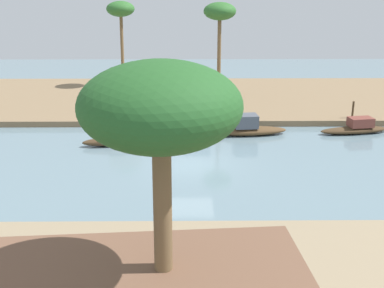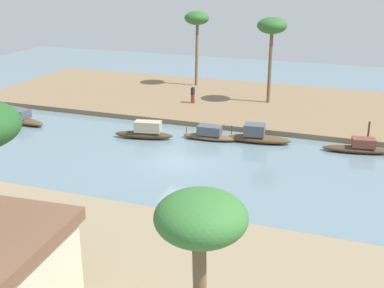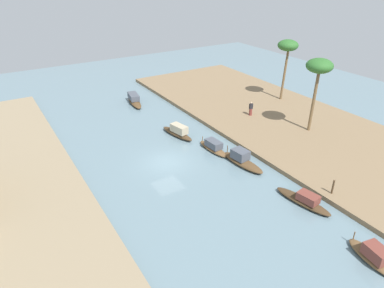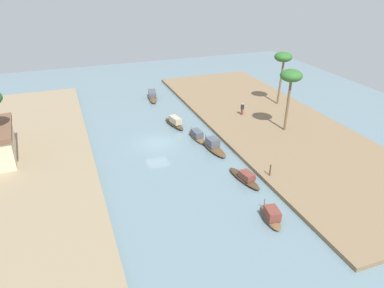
{
  "view_description": "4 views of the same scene",
  "coord_description": "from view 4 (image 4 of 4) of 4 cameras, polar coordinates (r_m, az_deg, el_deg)",
  "views": [
    {
      "loc": [
        0.13,
        24.35,
        9.08
      ],
      "look_at": [
        -0.13,
        -0.98,
        0.84
      ],
      "focal_mm": 45.89,
      "sensor_mm": 36.0,
      "label": 1
    },
    {
      "loc": [
        -11.05,
        27.96,
        11.81
      ],
      "look_at": [
        -0.23,
        -1.59,
        0.69
      ],
      "focal_mm": 46.99,
      "sensor_mm": 36.0,
      "label": 2
    },
    {
      "loc": [
        -24.07,
        12.25,
        15.79
      ],
      "look_at": [
        0.34,
        -2.83,
        0.91
      ],
      "focal_mm": 32.74,
      "sensor_mm": 36.0,
      "label": 3
    },
    {
      "loc": [
        -36.81,
        9.21,
        18.49
      ],
      "look_at": [
        -3.32,
        -3.06,
        0.94
      ],
      "focal_mm": 34.38,
      "sensor_mm": 36.0,
      "label": 4
    }
  ],
  "objects": [
    {
      "name": "river_water",
      "position": [
        42.21,
        -5.46,
        0.09
      ],
      "size": [
        77.34,
        77.34,
        0.0
      ],
      "primitive_type": "plane",
      "color": "slate",
      "rests_on": "ground"
    },
    {
      "name": "riverbank_left",
      "position": [
        47.77,
        12.33,
        3.05
      ],
      "size": [
        47.09,
        15.73,
        0.39
      ],
      "primitive_type": "cube",
      "color": "#846B4C",
      "rests_on": "ground"
    },
    {
      "name": "riverbank_right",
      "position": [
        41.53,
        -26.05,
        -2.83
      ],
      "size": [
        47.09,
        15.73,
        0.39
      ],
      "primitive_type": "cube",
      "color": "#937F60",
      "rests_on": "ground"
    },
    {
      "name": "sampan_near_left_bank",
      "position": [
        42.98,
        0.77,
        1.31
      ],
      "size": [
        3.97,
        1.24,
        1.05
      ],
      "rotation": [
        0.0,
        0.0,
        0.06
      ],
      "color": "brown",
      "rests_on": "river_water"
    },
    {
      "name": "sampan_foreground",
      "position": [
        40.35,
        3.38,
        -0.39
      ],
      "size": [
        4.66,
        1.7,
        1.32
      ],
      "rotation": [
        0.0,
        0.0,
        0.11
      ],
      "color": "brown",
      "rests_on": "river_water"
    },
    {
      "name": "sampan_downstream_large",
      "position": [
        56.51,
        -6.16,
        7.44
      ],
      "size": [
        5.16,
        2.01,
        1.14
      ],
      "rotation": [
        0.0,
        0.0,
        -0.18
      ],
      "color": "brown",
      "rests_on": "river_water"
    },
    {
      "name": "sampan_with_red_awning",
      "position": [
        35.12,
        8.21,
        -5.18
      ],
      "size": [
        4.66,
        1.74,
        1.03
      ],
      "rotation": [
        0.0,
        0.0,
        0.16
      ],
      "color": "#47331E",
      "rests_on": "river_water"
    },
    {
      "name": "sampan_midstream",
      "position": [
        30.48,
        12.19,
        -10.81
      ],
      "size": [
        3.51,
        1.67,
        1.16
      ],
      "rotation": [
        0.0,
        0.0,
        -0.17
      ],
      "color": "brown",
      "rests_on": "river_water"
    },
    {
      "name": "sampan_open_hull",
      "position": [
        46.4,
        -2.71,
        3.37
      ],
      "size": [
        4.43,
        1.75,
        1.31
      ],
      "rotation": [
        0.0,
        0.0,
        0.19
      ],
      "color": "#47331E",
      "rests_on": "river_water"
    },
    {
      "name": "person_on_near_bank",
      "position": [
        49.33,
        7.8,
        5.3
      ],
      "size": [
        0.37,
        0.42,
        1.6
      ],
      "rotation": [
        0.0,
        0.0,
        4.63
      ],
      "color": "brown",
      "rests_on": "riverbank_left"
    },
    {
      "name": "mooring_post",
      "position": [
        35.52,
        12.04,
        -3.99
      ],
      "size": [
        0.14,
        0.14,
        1.16
      ],
      "primitive_type": "cylinder",
      "color": "#4C3823",
      "rests_on": "riverbank_left"
    },
    {
      "name": "palm_tree_left_near",
      "position": [
        43.8,
        15.12,
        9.96
      ],
      "size": [
        2.56,
        2.56,
        7.42
      ],
      "color": "brown",
      "rests_on": "riverbank_left"
    },
    {
      "name": "palm_tree_left_far",
      "position": [
        52.84,
        13.95,
        12.76
      ],
      "size": [
        2.44,
        2.44,
        7.37
      ],
      "color": "brown",
      "rests_on": "riverbank_left"
    }
  ]
}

